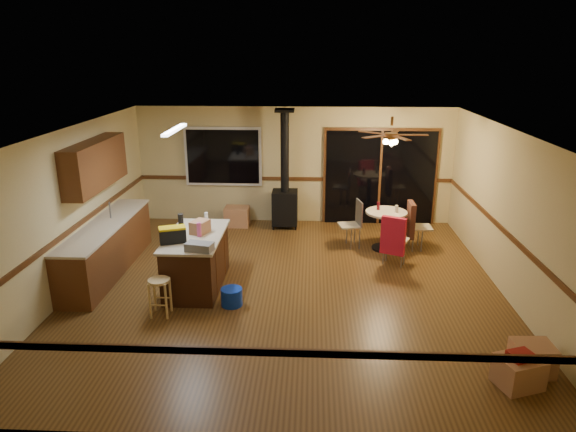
# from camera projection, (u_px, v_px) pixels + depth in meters

# --- Properties ---
(floor) EXTENTS (7.00, 7.00, 0.00)m
(floor) POSITION_uv_depth(u_px,v_px,m) (287.00, 287.00, 8.55)
(floor) COLOR #543717
(floor) RESTS_ON ground
(ceiling) EXTENTS (7.00, 7.00, 0.00)m
(ceiling) POSITION_uv_depth(u_px,v_px,m) (287.00, 131.00, 7.74)
(ceiling) COLOR silver
(ceiling) RESTS_ON ground
(wall_back) EXTENTS (7.00, 0.00, 7.00)m
(wall_back) POSITION_uv_depth(u_px,v_px,m) (295.00, 166.00, 11.47)
(wall_back) COLOR tan
(wall_back) RESTS_ON ground
(wall_front) EXTENTS (7.00, 0.00, 7.00)m
(wall_front) POSITION_uv_depth(u_px,v_px,m) (269.00, 325.00, 4.82)
(wall_front) COLOR tan
(wall_front) RESTS_ON ground
(wall_left) EXTENTS (0.00, 7.00, 7.00)m
(wall_left) POSITION_uv_depth(u_px,v_px,m) (72.00, 210.00, 8.30)
(wall_left) COLOR tan
(wall_left) RESTS_ON ground
(wall_right) EXTENTS (0.00, 7.00, 7.00)m
(wall_right) POSITION_uv_depth(u_px,v_px,m) (511.00, 216.00, 7.99)
(wall_right) COLOR tan
(wall_right) RESTS_ON ground
(chair_rail) EXTENTS (7.00, 7.00, 0.08)m
(chair_rail) POSITION_uv_depth(u_px,v_px,m) (287.00, 231.00, 8.24)
(chair_rail) COLOR #4B2912
(chair_rail) RESTS_ON ground
(window) EXTENTS (1.72, 0.10, 1.32)m
(window) POSITION_uv_depth(u_px,v_px,m) (223.00, 157.00, 11.43)
(window) COLOR black
(window) RESTS_ON ground
(sliding_door) EXTENTS (2.52, 0.10, 2.10)m
(sliding_door) POSITION_uv_depth(u_px,v_px,m) (380.00, 178.00, 11.41)
(sliding_door) COLOR black
(sliding_door) RESTS_ON ground
(lower_cabinets) EXTENTS (0.60, 3.00, 0.86)m
(lower_cabinets) POSITION_uv_depth(u_px,v_px,m) (107.00, 249.00, 9.03)
(lower_cabinets) COLOR #582F16
(lower_cabinets) RESTS_ON ground
(countertop) EXTENTS (0.64, 3.04, 0.04)m
(countertop) POSITION_uv_depth(u_px,v_px,m) (105.00, 225.00, 8.89)
(countertop) COLOR #BDAE93
(countertop) RESTS_ON lower_cabinets
(upper_cabinets) EXTENTS (0.35, 2.00, 0.80)m
(upper_cabinets) POSITION_uv_depth(u_px,v_px,m) (95.00, 164.00, 8.77)
(upper_cabinets) COLOR #582F16
(upper_cabinets) RESTS_ON ground
(kitchen_island) EXTENTS (0.88, 1.68, 0.90)m
(kitchen_island) POSITION_uv_depth(u_px,v_px,m) (197.00, 260.00, 8.47)
(kitchen_island) COLOR black
(kitchen_island) RESTS_ON ground
(wood_stove) EXTENTS (0.55, 0.50, 2.52)m
(wood_stove) POSITION_uv_depth(u_px,v_px,m) (285.00, 195.00, 11.23)
(wood_stove) COLOR black
(wood_stove) RESTS_ON ground
(ceiling_fan) EXTENTS (0.24, 0.24, 0.55)m
(ceiling_fan) POSITION_uv_depth(u_px,v_px,m) (391.00, 138.00, 9.51)
(ceiling_fan) COLOR brown
(ceiling_fan) RESTS_ON ceiling
(fluorescent_strip) EXTENTS (0.10, 1.20, 0.04)m
(fluorescent_strip) POSITION_uv_depth(u_px,v_px,m) (175.00, 130.00, 8.12)
(fluorescent_strip) COLOR white
(fluorescent_strip) RESTS_ON ceiling
(toolbox_grey) EXTENTS (0.44, 0.30, 0.13)m
(toolbox_grey) POSITION_uv_depth(u_px,v_px,m) (199.00, 247.00, 7.66)
(toolbox_grey) COLOR slate
(toolbox_grey) RESTS_ON kitchen_island
(toolbox_black) EXTENTS (0.45, 0.34, 0.22)m
(toolbox_black) POSITION_uv_depth(u_px,v_px,m) (173.00, 236.00, 7.99)
(toolbox_black) COLOR black
(toolbox_black) RESTS_ON kitchen_island
(toolbox_yellow_lid) EXTENTS (0.45, 0.34, 0.03)m
(toolbox_yellow_lid) POSITION_uv_depth(u_px,v_px,m) (172.00, 228.00, 7.95)
(toolbox_yellow_lid) COLOR gold
(toolbox_yellow_lid) RESTS_ON toolbox_black
(box_on_island) EXTENTS (0.33, 0.38, 0.21)m
(box_on_island) POSITION_uv_depth(u_px,v_px,m) (200.00, 227.00, 8.40)
(box_on_island) COLOR #A56F49
(box_on_island) RESTS_ON kitchen_island
(bottle_dark) EXTENTS (0.10, 0.10, 0.31)m
(bottle_dark) POSITION_uv_depth(u_px,v_px,m) (181.00, 223.00, 8.42)
(bottle_dark) COLOR black
(bottle_dark) RESTS_ON kitchen_island
(bottle_pink) EXTENTS (0.10, 0.10, 0.23)m
(bottle_pink) POSITION_uv_depth(u_px,v_px,m) (199.00, 230.00, 8.24)
(bottle_pink) COLOR #D84C8C
(bottle_pink) RESTS_ON kitchen_island
(bottle_white) EXTENTS (0.07, 0.07, 0.18)m
(bottle_white) POSITION_uv_depth(u_px,v_px,m) (206.00, 218.00, 8.91)
(bottle_white) COLOR white
(bottle_white) RESTS_ON kitchen_island
(bar_stool) EXTENTS (0.33, 0.33, 0.58)m
(bar_stool) POSITION_uv_depth(u_px,v_px,m) (160.00, 297.00, 7.57)
(bar_stool) COLOR tan
(bar_stool) RESTS_ON floor
(blue_bucket) EXTENTS (0.38, 0.38, 0.28)m
(blue_bucket) POSITION_uv_depth(u_px,v_px,m) (232.00, 297.00, 7.90)
(blue_bucket) COLOR #0D30B6
(blue_bucket) RESTS_ON floor
(dining_table) EXTENTS (0.80, 0.80, 0.78)m
(dining_table) POSITION_uv_depth(u_px,v_px,m) (386.00, 224.00, 10.03)
(dining_table) COLOR black
(dining_table) RESTS_ON ground
(glass_red) EXTENTS (0.07, 0.07, 0.16)m
(glass_red) POSITION_uv_depth(u_px,v_px,m) (378.00, 206.00, 10.03)
(glass_red) COLOR #590C14
(glass_red) RESTS_ON dining_table
(glass_cream) EXTENTS (0.08, 0.08, 0.14)m
(glass_cream) POSITION_uv_depth(u_px,v_px,m) (396.00, 209.00, 9.87)
(glass_cream) COLOR beige
(glass_cream) RESTS_ON dining_table
(chair_left) EXTENTS (0.48, 0.47, 0.51)m
(chair_left) POSITION_uv_depth(u_px,v_px,m) (355.00, 218.00, 10.15)
(chair_left) COLOR tan
(chair_left) RESTS_ON ground
(chair_near) EXTENTS (0.58, 0.60, 0.70)m
(chair_near) POSITION_uv_depth(u_px,v_px,m) (394.00, 236.00, 9.19)
(chair_near) COLOR tan
(chair_near) RESTS_ON ground
(chair_right) EXTENTS (0.46, 0.44, 0.70)m
(chair_right) POSITION_uv_depth(u_px,v_px,m) (412.00, 220.00, 10.03)
(chair_right) COLOR tan
(chair_right) RESTS_ON ground
(box_under_window) EXTENTS (0.54, 0.44, 0.43)m
(box_under_window) POSITION_uv_depth(u_px,v_px,m) (237.00, 216.00, 11.48)
(box_under_window) COLOR #A56F49
(box_under_window) RESTS_ON floor
(box_corner_a) EXTENTS (0.59, 0.54, 0.37)m
(box_corner_a) POSITION_uv_depth(u_px,v_px,m) (519.00, 372.00, 5.99)
(box_corner_a) COLOR #A56F49
(box_corner_a) RESTS_ON floor
(box_corner_b) EXTENTS (0.48, 0.42, 0.38)m
(box_corner_b) POSITION_uv_depth(u_px,v_px,m) (532.00, 358.00, 6.24)
(box_corner_b) COLOR #A56F49
(box_corner_b) RESTS_ON floor
(box_small_red) EXTENTS (0.33, 0.30, 0.07)m
(box_small_red) POSITION_uv_depth(u_px,v_px,m) (521.00, 356.00, 5.92)
(box_small_red) COLOR maroon
(box_small_red) RESTS_ON box_corner_a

